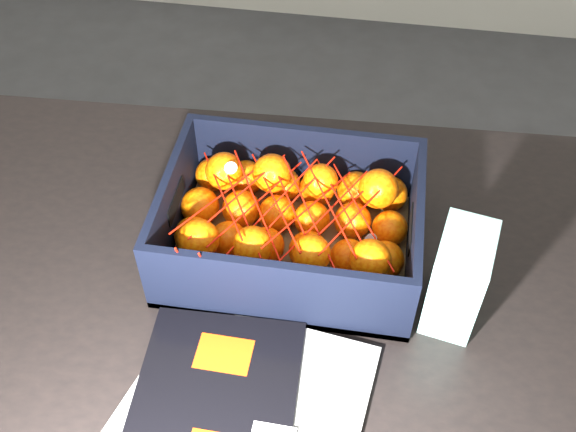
# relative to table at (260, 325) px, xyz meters

# --- Properties ---
(ground) EXTENTS (3.50, 3.50, 0.00)m
(ground) POSITION_rel_table_xyz_m (-0.03, 0.21, -0.65)
(ground) COLOR #333335
(ground) RESTS_ON ground
(table) EXTENTS (1.24, 0.85, 0.75)m
(table) POSITION_rel_table_xyz_m (0.00, 0.00, 0.00)
(table) COLOR black
(table) RESTS_ON ground
(magazine_stack) EXTENTS (0.36, 0.33, 0.02)m
(magazine_stack) POSITION_rel_table_xyz_m (0.01, -0.20, 0.11)
(magazine_stack) COLOR #B5B5B1
(magazine_stack) RESTS_ON table
(produce_crate) EXTENTS (0.38, 0.28, 0.13)m
(produce_crate) POSITION_rel_table_xyz_m (0.04, 0.08, 0.14)
(produce_crate) COLOR olive
(produce_crate) RESTS_ON table
(clementine_heap) EXTENTS (0.35, 0.27, 0.11)m
(clementine_heap) POSITION_rel_table_xyz_m (0.04, 0.08, 0.15)
(clementine_heap) COLOR #FF5E05
(clementine_heap) RESTS_ON produce_crate
(mesh_net) EXTENTS (0.31, 0.25, 0.09)m
(mesh_net) POSITION_rel_table_xyz_m (0.03, 0.07, 0.20)
(mesh_net) COLOR red
(mesh_net) RESTS_ON clementine_heap
(retail_carton) EXTENTS (0.09, 0.12, 0.16)m
(retail_carton) POSITION_rel_table_xyz_m (0.28, 0.00, 0.18)
(retail_carton) COLOR white
(retail_carton) RESTS_ON table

